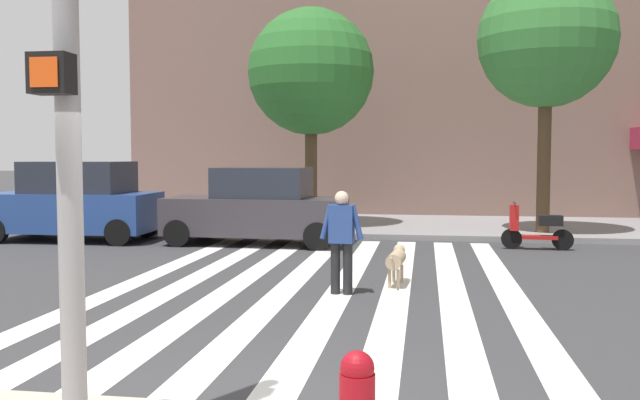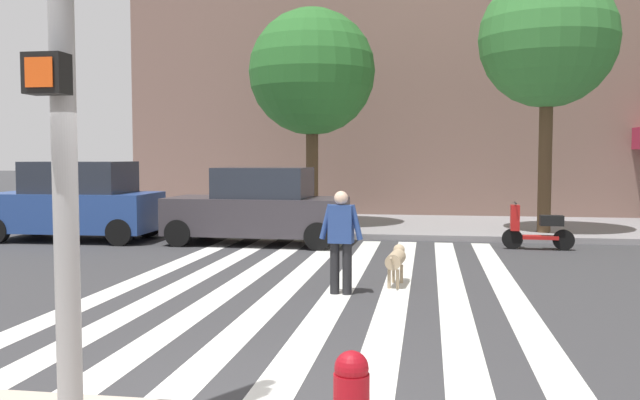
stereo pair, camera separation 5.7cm
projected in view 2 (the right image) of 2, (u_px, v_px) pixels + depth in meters
ground_plane at (326, 283)px, 11.64m from camera, size 160.00×160.00×0.00m
sidewalk_far at (371, 225)px, 20.61m from camera, size 80.00×6.00×0.15m
crosswalk_stripes at (319, 283)px, 11.66m from camera, size 6.75×11.63×0.01m
parked_car_near_curb at (76, 202)px, 17.53m from camera, size 4.26×2.13×2.04m
parked_car_behind_first at (259, 208)px, 16.76m from camera, size 4.46×2.03×1.90m
parked_scooter at (538, 229)px, 15.77m from camera, size 1.63×0.50×1.11m
street_tree_nearest at (312, 73)px, 19.67m from camera, size 3.67×3.67×6.32m
street_tree_middle at (548, 40)px, 17.75m from camera, size 3.59×3.59×6.90m
pedestrian_dog_walker at (341, 236)px, 10.65m from camera, size 0.71×0.27×1.64m
dog_on_leash at (396, 259)px, 11.43m from camera, size 0.32×1.14×0.65m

